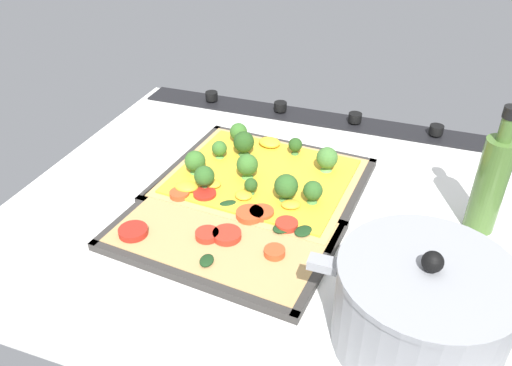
# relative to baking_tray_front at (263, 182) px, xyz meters

# --- Properties ---
(ground_plane) EXTENTS (0.82, 0.73, 0.03)m
(ground_plane) POSITION_rel_baking_tray_front_xyz_m (-0.03, 0.05, -0.02)
(ground_plane) COLOR silver
(stove_control_panel) EXTENTS (0.79, 0.07, 0.03)m
(stove_control_panel) POSITION_rel_baking_tray_front_xyz_m (-0.03, -0.28, 0.00)
(stove_control_panel) COLOR black
(stove_control_panel) RESTS_ON ground_plane
(baking_tray_front) EXTENTS (0.36, 0.31, 0.01)m
(baking_tray_front) POSITION_rel_baking_tray_front_xyz_m (0.00, 0.00, 0.00)
(baking_tray_front) COLOR #33302D
(baking_tray_front) RESTS_ON ground_plane
(broccoli_pizza) EXTENTS (0.33, 0.28, 0.06)m
(broccoli_pizza) POSITION_rel_baking_tray_front_xyz_m (0.01, 0.00, 0.02)
(broccoli_pizza) COLOR tan
(broccoli_pizza) RESTS_ON baking_tray_front
(baking_tray_back) EXTENTS (0.35, 0.25, 0.01)m
(baking_tray_back) POSITION_rel_baking_tray_front_xyz_m (0.01, 0.16, 0.00)
(baking_tray_back) COLOR #33302D
(baking_tray_back) RESTS_ON ground_plane
(veggie_pizza_back) EXTENTS (0.32, 0.22, 0.02)m
(veggie_pizza_back) POSITION_rel_baking_tray_front_xyz_m (0.01, 0.16, 0.01)
(veggie_pizza_back) COLOR tan
(veggie_pizza_back) RESTS_ON baking_tray_back
(cooking_pot) EXTENTS (0.27, 0.20, 0.14)m
(cooking_pot) POSITION_rel_baking_tray_front_xyz_m (-0.28, 0.26, 0.05)
(cooking_pot) COLOR gray
(cooking_pot) RESTS_ON ground_plane
(oil_bottle) EXTENTS (0.05, 0.05, 0.20)m
(oil_bottle) POSITION_rel_baking_tray_front_xyz_m (-0.35, 0.00, 0.08)
(oil_bottle) COLOR #476B2D
(oil_bottle) RESTS_ON ground_plane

